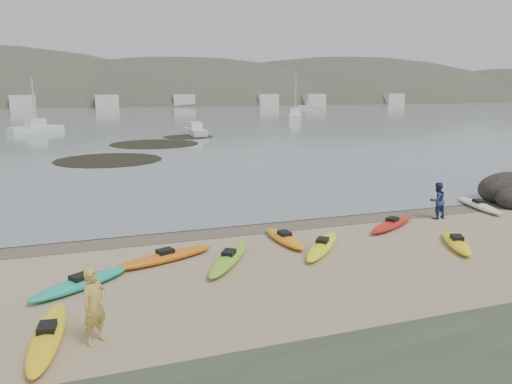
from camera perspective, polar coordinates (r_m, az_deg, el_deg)
name	(u,v)px	position (r m, az deg, el deg)	size (l,w,h in m)	color
ground	(256,225)	(22.20, 0.00, -3.79)	(600.00, 600.00, 0.00)	tan
wet_sand	(258,227)	(21.93, 0.26, -3.98)	(60.00, 60.00, 0.00)	brown
water	(91,98)	(320.31, -18.38, 10.11)	(1200.00, 1200.00, 0.00)	slate
kayaks	(273,253)	(17.97, 1.99, -7.02)	(24.22, 11.28, 0.34)	orange
person_west	(94,306)	(12.60, -17.98, -12.28)	(0.69, 0.45, 1.89)	gold
person_east	(437,201)	(24.57, 20.00, -0.92)	(0.84, 0.65, 1.72)	navy
kelp_mats	(148,148)	(52.29, -12.28, 4.99)	(18.11, 25.52, 0.04)	black
moored_boats	(175,116)	(103.09, -9.24, 8.61)	(102.02, 78.74, 1.18)	silver
far_hills	(194,140)	(220.22, -7.11, 5.97)	(550.00, 135.00, 80.00)	#384235
far_town	(122,101)	(165.74, -15.05, 10.00)	(199.00, 5.00, 4.00)	beige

